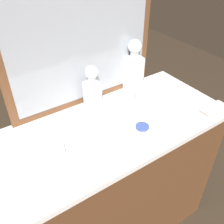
{
  "coord_description": "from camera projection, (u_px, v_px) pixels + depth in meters",
  "views": [
    {
      "loc": [
        -0.55,
        -0.8,
        1.73
      ],
      "look_at": [
        0.0,
        0.0,
        1.0
      ],
      "focal_mm": 40.57,
      "sensor_mm": 36.0,
      "label": 1
    }
  ],
  "objects": [
    {
      "name": "silver_brush_far_left",
      "position": [
        214.0,
        109.0,
        1.35
      ],
      "size": [
        0.16,
        0.06,
        0.02
      ],
      "color": "#B7A88C",
      "rests_on": "dresser"
    },
    {
      "name": "crystal_decanter_left",
      "position": [
        93.0,
        93.0,
        1.31
      ],
      "size": [
        0.07,
        0.07,
        0.26
      ],
      "color": "white",
      "rests_on": "dresser"
    },
    {
      "name": "crystal_decanter_front",
      "position": [
        134.0,
        71.0,
        1.45
      ],
      "size": [
        0.08,
        0.08,
        0.31
      ],
      "color": "white",
      "rests_on": "dresser"
    },
    {
      "name": "dresser",
      "position": [
        112.0,
        183.0,
        1.54
      ],
      "size": [
        1.22,
        0.56,
        0.92
      ],
      "color": "brown",
      "rests_on": "ground_plane"
    },
    {
      "name": "silver_brush_right",
      "position": [
        46.0,
        153.0,
        1.09
      ],
      "size": [
        0.17,
        0.1,
        0.02
      ],
      "color": "#B7A88C",
      "rests_on": "dresser"
    },
    {
      "name": "crystal_tumbler_far_left",
      "position": [
        143.0,
        98.0,
        1.38
      ],
      "size": [
        0.09,
        0.09,
        0.09
      ],
      "color": "white",
      "rests_on": "dresser"
    },
    {
      "name": "dresser_mirror",
      "position": [
        82.0,
        43.0,
        1.23
      ],
      "size": [
        0.84,
        0.03,
        0.68
      ],
      "color": "brown",
      "rests_on": "dresser"
    },
    {
      "name": "ground_plane",
      "position": [
        112.0,
        223.0,
        1.81
      ],
      "size": [
        6.0,
        6.0,
        0.0
      ],
      "primitive_type": "plane",
      "color": "#2D2319"
    },
    {
      "name": "porcelain_dish",
      "position": [
        142.0,
        127.0,
        1.24
      ],
      "size": [
        0.07,
        0.07,
        0.01
      ],
      "color": "#33478C",
      "rests_on": "dresser"
    }
  ]
}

